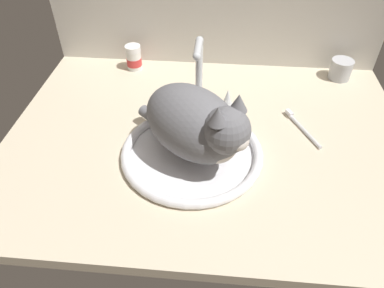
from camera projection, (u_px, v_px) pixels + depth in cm
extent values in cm
cube|color=beige|center=(207.00, 141.00, 99.32)|extent=(109.71, 80.40, 3.00)
cube|color=beige|center=(216.00, 21.00, 119.19)|extent=(109.71, 2.40, 35.79)
torus|color=white|center=(192.00, 152.00, 91.83)|extent=(36.11, 36.11, 2.42)
cylinder|color=white|center=(192.00, 155.00, 92.44)|extent=(32.49, 32.49, 0.60)
cylinder|color=silver|center=(199.00, 103.00, 107.99)|extent=(4.00, 4.00, 2.23)
cylinder|color=silver|center=(199.00, 72.00, 100.93)|extent=(2.00, 2.00, 19.00)
sphere|color=silver|center=(199.00, 40.00, 94.61)|extent=(2.20, 2.20, 2.20)
cylinder|color=silver|center=(198.00, 48.00, 91.38)|extent=(2.00, 8.68, 2.00)
sphere|color=silver|center=(197.00, 56.00, 88.16)|extent=(2.10, 2.10, 2.10)
cylinder|color=silver|center=(170.00, 103.00, 108.78)|extent=(3.20, 3.20, 1.60)
cone|color=silver|center=(170.00, 94.00, 106.64)|extent=(2.88, 2.88, 4.83)
cylinder|color=silver|center=(227.00, 106.00, 107.62)|extent=(3.20, 3.20, 1.60)
cone|color=silver|center=(228.00, 97.00, 105.48)|extent=(2.88, 2.88, 4.83)
ellipsoid|color=slate|center=(192.00, 122.00, 85.42)|extent=(31.54, 30.56, 16.86)
sphere|color=slate|center=(227.00, 130.00, 77.08)|extent=(10.58, 10.58, 10.58)
cone|color=slate|center=(239.00, 102.00, 74.94)|extent=(4.02, 4.02, 3.97)
cone|color=slate|center=(218.00, 115.00, 71.65)|extent=(4.02, 4.02, 3.97)
ellipsoid|color=silver|center=(240.00, 143.00, 75.66)|extent=(5.31, 5.44, 3.39)
ellipsoid|color=silver|center=(221.00, 144.00, 80.97)|extent=(11.89, 12.10, 9.27)
cylinder|color=slate|center=(155.00, 118.00, 97.75)|extent=(9.93, 9.18, 3.20)
cylinder|color=#B2B5BA|center=(340.00, 71.00, 118.96)|extent=(6.97, 6.97, 5.58)
cylinder|color=silver|center=(343.00, 62.00, 116.77)|extent=(7.11, 7.11, 1.00)
cylinder|color=white|center=(134.00, 60.00, 123.26)|extent=(4.97, 4.97, 6.65)
cylinder|color=#D13838|center=(134.00, 61.00, 123.61)|extent=(5.12, 5.12, 2.66)
cylinder|color=white|center=(133.00, 48.00, 120.43)|extent=(5.22, 5.22, 1.86)
cylinder|color=silver|center=(305.00, 132.00, 99.02)|extent=(7.03, 13.18, 1.00)
cube|color=white|center=(289.00, 113.00, 104.47)|extent=(2.21, 2.86, 1.20)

